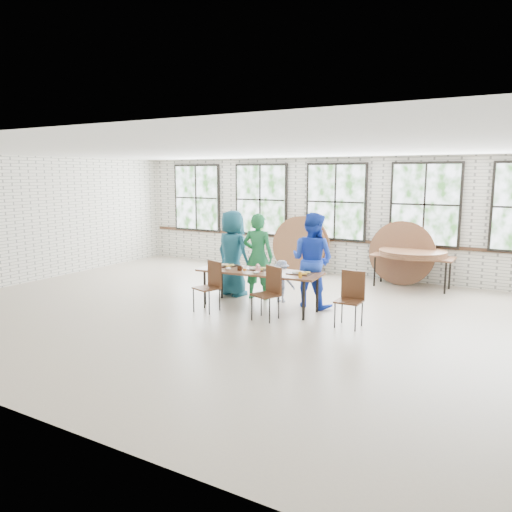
{
  "coord_description": "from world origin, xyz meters",
  "views": [
    {
      "loc": [
        4.66,
        -7.6,
        2.57
      ],
      "look_at": [
        0.0,
        0.4,
        1.05
      ],
      "focal_mm": 35.0,
      "sensor_mm": 36.0,
      "label": 1
    }
  ],
  "objects_px": {
    "chair_near_left": "(211,282)",
    "storage_table": "(412,258)",
    "dining_table": "(259,273)",
    "chair_near_right": "(270,288)"
  },
  "relations": [
    {
      "from": "chair_near_left",
      "to": "chair_near_right",
      "type": "relative_size",
      "value": 1.0
    },
    {
      "from": "chair_near_left",
      "to": "storage_table",
      "type": "relative_size",
      "value": 0.52
    },
    {
      "from": "chair_near_left",
      "to": "storage_table",
      "type": "height_order",
      "value": "chair_near_left"
    },
    {
      "from": "dining_table",
      "to": "storage_table",
      "type": "relative_size",
      "value": 1.36
    },
    {
      "from": "dining_table",
      "to": "chair_near_left",
      "type": "xyz_separation_m",
      "value": [
        -0.72,
        -0.61,
        -0.13
      ]
    },
    {
      "from": "chair_near_left",
      "to": "storage_table",
      "type": "bearing_deg",
      "value": 73.27
    },
    {
      "from": "chair_near_right",
      "to": "dining_table",
      "type": "bearing_deg",
      "value": 156.65
    },
    {
      "from": "chair_near_left",
      "to": "chair_near_right",
      "type": "distance_m",
      "value": 1.23
    },
    {
      "from": "dining_table",
      "to": "chair_near_right",
      "type": "bearing_deg",
      "value": -50.26
    },
    {
      "from": "chair_near_right",
      "to": "storage_table",
      "type": "distance_m",
      "value": 4.16
    }
  ]
}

